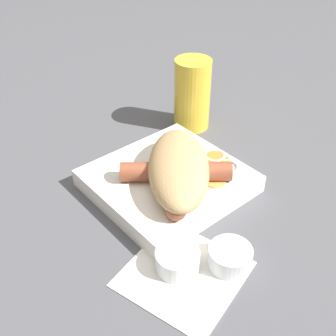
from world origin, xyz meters
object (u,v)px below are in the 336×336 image
Objects in this scene: condiment_cup_far at (230,258)px; bread_roll at (179,167)px; drink_glass at (192,94)px; sausage at (175,172)px; food_tray at (168,181)px; condiment_cup_near at (177,261)px.

bread_roll is at bearing -106.04° from condiment_cup_far.
drink_glass reaches higher than condiment_cup_far.
bread_roll is 1.32× the size of sausage.
sausage is (0.00, -0.01, -0.01)m from bread_roll.
bread_roll is at bearing 41.85° from drink_glass.
food_tray is 3.87× the size of condiment_cup_far.
drink_glass is (-0.18, -0.26, 0.05)m from condiment_cup_far.
drink_glass reaches higher than bread_roll.
condiment_cup_far is at bearing 76.53° from food_tray.
drink_glass is (-0.15, -0.12, 0.02)m from sausage.
condiment_cup_near is (0.09, 0.10, -0.03)m from sausage.
condiment_cup_near is 0.33m from drink_glass.
drink_glass is at bearing -143.62° from food_tray.
condiment_cup_near is at bearing 50.26° from sausage.
condiment_cup_near is 1.00× the size of condiment_cup_far.
sausage is at bearing -129.74° from condiment_cup_near.
sausage is 0.19m from drink_glass.
drink_glass is (-0.14, -0.13, 0.01)m from bread_roll.
food_tray is at bearing -103.47° from condiment_cup_far.
condiment_cup_far is at bearing 143.84° from condiment_cup_near.
food_tray is 1.64× the size of drink_glass.
sausage is at bearing 83.08° from food_tray.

